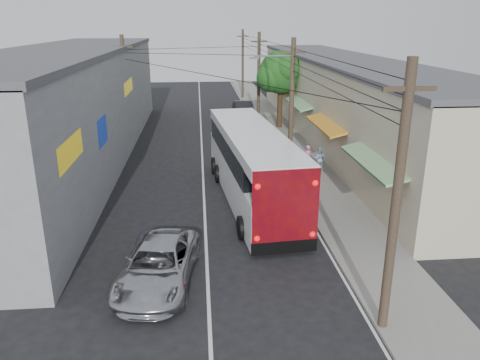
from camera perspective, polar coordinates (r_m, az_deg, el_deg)
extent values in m
plane|color=black|center=(16.16, -3.86, -14.36)|extent=(120.00, 120.00, 0.00)
cube|color=slate|center=(35.30, 5.95, 4.29)|extent=(3.00, 80.00, 0.12)
cube|color=beige|center=(37.70, 12.35, 9.45)|extent=(6.00, 40.00, 6.00)
cube|color=#4C4C51|center=(37.35, 12.69, 14.14)|extent=(6.20, 40.00, 0.30)
cube|color=#19731C|center=(21.88, 16.16, 2.30)|extent=(1.39, 6.00, 0.46)
cube|color=#D75219|center=(29.25, 10.67, 6.76)|extent=(1.39, 6.00, 0.46)
cube|color=#19731C|center=(36.88, 7.37, 9.37)|extent=(1.39, 6.00, 0.46)
cube|color=#D75219|center=(44.64, 5.19, 11.06)|extent=(1.39, 6.00, 0.46)
cube|color=#19731C|center=(52.47, 3.64, 12.24)|extent=(1.39, 6.00, 0.46)
cube|color=gray|center=(33.06, -19.86, 8.40)|extent=(7.00, 36.00, 7.00)
cube|color=#4C4C51|center=(32.68, -20.58, 14.60)|extent=(7.20, 36.00, 0.30)
cube|color=yellow|center=(18.79, -20.07, 3.38)|extent=(0.12, 3.50, 1.00)
cube|color=#1433A5|center=(24.61, -16.54, 5.74)|extent=(0.12, 2.20, 1.40)
cube|color=yellow|center=(34.18, -13.54, 10.99)|extent=(0.12, 4.00, 0.90)
cylinder|color=#473828|center=(13.60, 18.46, -3.00)|extent=(0.28, 0.28, 8.00)
cube|color=#473828|center=(12.83, 19.94, 10.41)|extent=(1.40, 0.12, 0.12)
cylinder|color=#473828|center=(27.50, 6.28, 8.55)|extent=(0.28, 0.28, 8.00)
cube|color=#473828|center=(27.13, 6.52, 15.22)|extent=(1.40, 0.12, 0.12)
cylinder|color=#473828|center=(42.16, 2.29, 12.18)|extent=(0.28, 0.28, 8.00)
cube|color=#473828|center=(41.92, 2.35, 16.53)|extent=(1.40, 0.12, 0.12)
cylinder|color=#473828|center=(57.00, 0.33, 13.90)|extent=(0.28, 0.28, 8.00)
cube|color=#473828|center=(56.82, 0.34, 17.12)|extent=(1.40, 0.12, 0.12)
cylinder|color=#473828|center=(34.27, -13.73, 10.15)|extent=(0.28, 0.28, 8.00)
cube|color=#473828|center=(33.96, -14.16, 15.48)|extent=(1.40, 0.12, 0.12)
cylinder|color=#59595E|center=(26.94, 4.14, 14.84)|extent=(2.20, 0.10, 0.10)
cube|color=#59595E|center=(26.80, 1.73, 14.64)|extent=(0.50, 0.18, 0.12)
cylinder|color=#3F2B19|center=(40.73, 4.87, 9.05)|extent=(0.44, 0.44, 4.00)
sphere|color=#1B4612|center=(40.35, 4.99, 12.97)|extent=(3.60, 3.60, 3.60)
sphere|color=#1B4612|center=(41.18, 6.22, 12.21)|extent=(2.60, 2.60, 2.60)
sphere|color=#1B4612|center=(39.86, 3.77, 12.35)|extent=(2.40, 2.40, 2.40)
sphere|color=#1B4612|center=(39.41, 5.85, 13.39)|extent=(2.20, 2.20, 2.20)
sphere|color=#1B4612|center=(41.17, 4.35, 13.38)|extent=(2.00, 2.00, 2.00)
cube|color=white|center=(23.94, 1.44, 0.22)|extent=(3.77, 12.85, 2.01)
cube|color=black|center=(24.01, 1.22, 3.96)|extent=(3.60, 10.75, 1.06)
cube|color=white|center=(23.33, 1.49, 5.39)|extent=(3.77, 12.85, 0.53)
cube|color=maroon|center=(17.84, 5.59, -3.43)|extent=(2.61, 0.32, 3.06)
cube|color=black|center=(18.51, 5.43, -8.12)|extent=(2.64, 0.34, 0.53)
sphere|color=red|center=(18.03, 2.08, -7.14)|extent=(0.23, 0.23, 0.23)
sphere|color=red|center=(18.59, 8.81, -6.53)|extent=(0.23, 0.23, 0.23)
sphere|color=red|center=(17.21, 2.16, -0.80)|extent=(0.23, 0.23, 0.23)
sphere|color=red|center=(17.80, 9.15, -0.37)|extent=(0.23, 0.23, 0.23)
cylinder|color=black|center=(19.90, 0.27, -5.87)|extent=(0.41, 1.08, 1.06)
cylinder|color=black|center=(20.50, 7.57, -5.27)|extent=(0.41, 1.08, 1.06)
cylinder|color=black|center=(26.91, -2.68, 0.79)|extent=(0.41, 1.08, 1.06)
cylinder|color=black|center=(27.36, 2.80, 1.09)|extent=(0.41, 1.08, 1.06)
cylinder|color=black|center=(28.41, -3.11, 1.76)|extent=(0.41, 1.08, 1.06)
cylinder|color=black|center=(28.83, 2.10, 2.03)|extent=(0.41, 1.08, 1.06)
imported|color=#B8B9BF|center=(16.88, -9.95, -10.19)|extent=(3.10, 5.52, 1.46)
imported|color=gray|center=(30.19, 4.16, 3.21)|extent=(2.65, 5.39, 1.51)
imported|color=#27272C|center=(40.58, 1.21, 7.37)|extent=(2.27, 4.89, 1.62)
imported|color=black|center=(45.36, 0.45, 8.55)|extent=(1.92, 4.84, 1.57)
imported|color=#CA6B95|center=(28.86, 8.20, 2.68)|extent=(0.68, 0.55, 1.61)
imported|color=#92AFD4|center=(29.15, 9.63, 2.58)|extent=(0.78, 0.66, 1.42)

